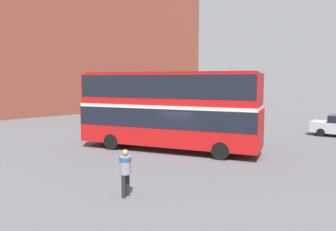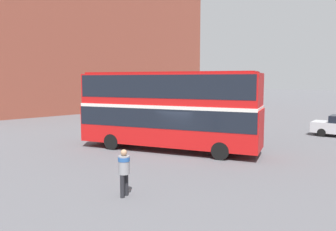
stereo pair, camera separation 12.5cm
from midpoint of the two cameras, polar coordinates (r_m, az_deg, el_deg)
ground_plane at (r=19.19m, az=2.34°, el=-6.57°), size 240.00×240.00×0.00m
building_row_left at (r=49.13m, az=-13.32°, el=11.73°), size 11.17×35.61×18.14m
double_decker_bus at (r=19.55m, az=0.18°, el=1.67°), size 10.98×6.67×4.71m
pedestrian_foreground at (r=12.13m, az=-7.37°, el=-9.02°), size 0.56×0.56×1.76m
parked_car_kerb_near at (r=39.70m, az=6.98°, el=1.18°), size 4.69×2.81×1.51m
no_entry_sign at (r=25.93m, az=-10.95°, el=0.81°), size 0.58×0.08×2.82m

